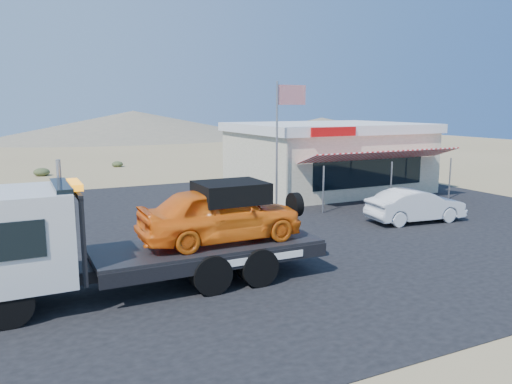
% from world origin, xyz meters
% --- Properties ---
extents(ground, '(120.00, 120.00, 0.00)m').
position_xyz_m(ground, '(0.00, 0.00, 0.00)').
color(ground, '#907D52').
rests_on(ground, ground).
extents(asphalt_lot, '(32.00, 24.00, 0.02)m').
position_xyz_m(asphalt_lot, '(2.00, 3.00, 0.01)').
color(asphalt_lot, black).
rests_on(asphalt_lot, ground).
extents(tow_truck, '(9.16, 2.72, 3.06)m').
position_xyz_m(tow_truck, '(-3.15, -2.71, 1.65)').
color(tow_truck, black).
rests_on(tow_truck, asphalt_lot).
extents(white_sedan, '(4.40, 1.94, 1.40)m').
position_xyz_m(white_sedan, '(9.09, 0.10, 0.72)').
color(white_sedan, silver).
rests_on(white_sedan, asphalt_lot).
extents(jerky_store, '(10.40, 9.97, 3.90)m').
position_xyz_m(jerky_store, '(10.50, 8.97, 1.99)').
color(jerky_store, '#BDB48F').
rests_on(jerky_store, asphalt_lot).
extents(flagpole, '(1.55, 0.10, 6.00)m').
position_xyz_m(flagpole, '(4.93, 4.50, 3.76)').
color(flagpole, '#99999E').
rests_on(flagpole, asphalt_lot).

